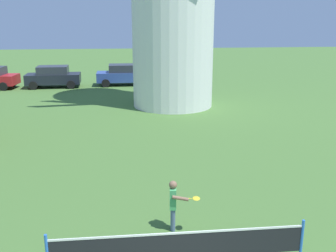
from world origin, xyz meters
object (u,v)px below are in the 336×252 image
tennis_net (179,246)px  parked_car_blue (125,74)px  parked_car_black (53,76)px  player_far (174,202)px

tennis_net → parked_car_blue: 23.00m
tennis_net → parked_car_black: parked_car_black is taller
player_far → parked_car_blue: (-1.15, 21.19, 0.08)m
player_far → tennis_net: bearing=-93.9°
tennis_net → player_far: size_ratio=3.99×
player_far → parked_car_blue: parked_car_blue is taller
tennis_net → player_far: (0.12, 1.78, 0.04)m
parked_car_black → tennis_net: bearing=-74.5°
player_far → parked_car_black: (-6.38, 20.76, 0.08)m
parked_car_blue → tennis_net: bearing=-87.4°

